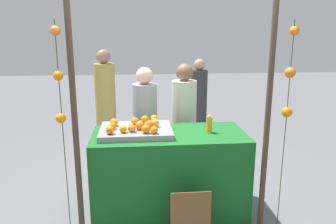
{
  "coord_description": "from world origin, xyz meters",
  "views": [
    {
      "loc": [
        -0.34,
        -3.43,
        2.0
      ],
      "look_at": [
        0.0,
        0.15,
        1.11
      ],
      "focal_mm": 35.59,
      "sensor_mm": 36.0,
      "label": 1
    }
  ],
  "objects_px": {
    "stall_counter": "(169,172)",
    "orange_0": "(154,130)",
    "chalkboard_sign": "(191,217)",
    "vendor_right": "(184,129)",
    "vendor_left": "(145,132)",
    "juice_bottle": "(209,124)",
    "orange_1": "(132,128)"
  },
  "relations": [
    {
      "from": "stall_counter",
      "to": "orange_0",
      "type": "bearing_deg",
      "value": -132.02
    },
    {
      "from": "chalkboard_sign",
      "to": "orange_0",
      "type": "bearing_deg",
      "value": 126.77
    },
    {
      "from": "stall_counter",
      "to": "orange_0",
      "type": "height_order",
      "value": "orange_0"
    },
    {
      "from": "chalkboard_sign",
      "to": "vendor_right",
      "type": "relative_size",
      "value": 0.34
    },
    {
      "from": "stall_counter",
      "to": "vendor_right",
      "type": "bearing_deg",
      "value": 69.86
    },
    {
      "from": "chalkboard_sign",
      "to": "vendor_left",
      "type": "relative_size",
      "value": 0.34
    },
    {
      "from": "orange_0",
      "to": "vendor_right",
      "type": "xyz_separation_m",
      "value": [
        0.43,
        0.9,
        -0.27
      ]
    },
    {
      "from": "orange_0",
      "to": "vendor_right",
      "type": "relative_size",
      "value": 0.05
    },
    {
      "from": "orange_0",
      "to": "juice_bottle",
      "type": "distance_m",
      "value": 0.64
    },
    {
      "from": "orange_1",
      "to": "juice_bottle",
      "type": "height_order",
      "value": "juice_bottle"
    },
    {
      "from": "orange_1",
      "to": "vendor_right",
      "type": "bearing_deg",
      "value": 51.01
    },
    {
      "from": "vendor_right",
      "to": "orange_0",
      "type": "bearing_deg",
      "value": -115.64
    },
    {
      "from": "stall_counter",
      "to": "vendor_left",
      "type": "bearing_deg",
      "value": 110.07
    },
    {
      "from": "juice_bottle",
      "to": "vendor_left",
      "type": "bearing_deg",
      "value": 135.09
    },
    {
      "from": "juice_bottle",
      "to": "chalkboard_sign",
      "type": "distance_m",
      "value": 1.0
    },
    {
      "from": "juice_bottle",
      "to": "stall_counter",
      "type": "bearing_deg",
      "value": 178.68
    },
    {
      "from": "juice_bottle",
      "to": "chalkboard_sign",
      "type": "xyz_separation_m",
      "value": [
        -0.29,
        -0.61,
        -0.75
      ]
    },
    {
      "from": "stall_counter",
      "to": "vendor_left",
      "type": "height_order",
      "value": "vendor_left"
    },
    {
      "from": "stall_counter",
      "to": "juice_bottle",
      "type": "distance_m",
      "value": 0.7
    },
    {
      "from": "chalkboard_sign",
      "to": "vendor_right",
      "type": "xyz_separation_m",
      "value": [
        0.12,
        1.33,
        0.48
      ]
    },
    {
      "from": "vendor_left",
      "to": "chalkboard_sign",
      "type": "bearing_deg",
      "value": -73.16
    },
    {
      "from": "orange_1",
      "to": "vendor_left",
      "type": "xyz_separation_m",
      "value": [
        0.16,
        0.78,
        -0.29
      ]
    },
    {
      "from": "vendor_right",
      "to": "chalkboard_sign",
      "type": "bearing_deg",
      "value": -95.03
    },
    {
      "from": "orange_1",
      "to": "chalkboard_sign",
      "type": "relative_size",
      "value": 0.15
    },
    {
      "from": "stall_counter",
      "to": "orange_0",
      "type": "relative_size",
      "value": 21.32
    },
    {
      "from": "vendor_left",
      "to": "vendor_right",
      "type": "xyz_separation_m",
      "value": [
        0.51,
        0.04,
        0.01
      ]
    },
    {
      "from": "stall_counter",
      "to": "juice_bottle",
      "type": "xyz_separation_m",
      "value": [
        0.44,
        -0.01,
        0.55
      ]
    },
    {
      "from": "orange_1",
      "to": "juice_bottle",
      "type": "relative_size",
      "value": 0.42
    },
    {
      "from": "orange_1",
      "to": "orange_0",
      "type": "bearing_deg",
      "value": -20.29
    },
    {
      "from": "orange_0",
      "to": "orange_1",
      "type": "xyz_separation_m",
      "value": [
        -0.23,
        0.08,
        0.0
      ]
    },
    {
      "from": "orange_0",
      "to": "juice_bottle",
      "type": "bearing_deg",
      "value": 16.59
    },
    {
      "from": "orange_0",
      "to": "juice_bottle",
      "type": "height_order",
      "value": "juice_bottle"
    }
  ]
}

